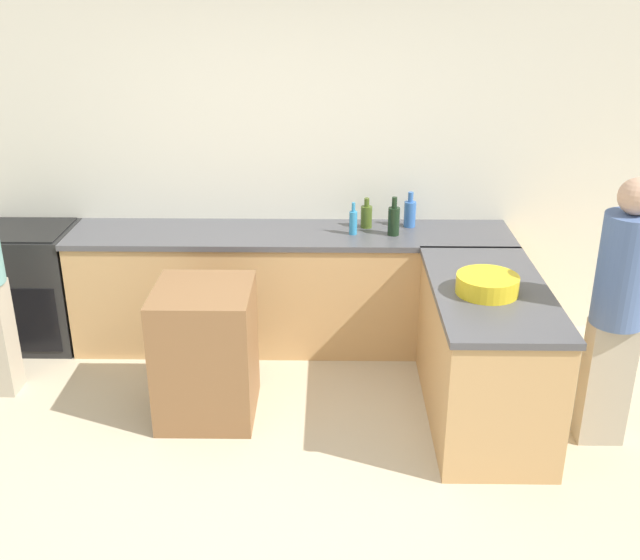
{
  "coord_description": "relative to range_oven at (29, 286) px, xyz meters",
  "views": [
    {
      "loc": [
        0.29,
        -3.14,
        2.65
      ],
      "look_at": [
        0.23,
        0.94,
        0.93
      ],
      "focal_mm": 42.0,
      "sensor_mm": 36.0,
      "label": 1
    }
  ],
  "objects": [
    {
      "name": "ground_plane",
      "position": [
        1.95,
        -1.94,
        -0.45
      ],
      "size": [
        14.0,
        14.0,
        0.0
      ],
      "primitive_type": "plane",
      "color": "beige"
    },
    {
      "name": "wall_back",
      "position": [
        1.95,
        0.33,
        0.9
      ],
      "size": [
        8.0,
        0.06,
        2.7
      ],
      "color": "silver",
      "rests_on": "ground_plane"
    },
    {
      "name": "counter_back",
      "position": [
        1.95,
        0.0,
        -0.0
      ],
      "size": [
        3.18,
        0.63,
        0.88
      ],
      "color": "tan",
      "rests_on": "ground_plane"
    },
    {
      "name": "counter_peninsula",
      "position": [
        3.2,
        -0.99,
        -0.0
      ],
      "size": [
        0.69,
        1.42,
        0.88
      ],
      "color": "tan",
      "rests_on": "ground_plane"
    },
    {
      "name": "range_oven",
      "position": [
        0.0,
        0.0,
        0.0
      ],
      "size": [
        0.72,
        0.6,
        0.9
      ],
      "color": "black",
      "rests_on": "ground_plane"
    },
    {
      "name": "island_table",
      "position": [
        1.47,
        -0.97,
        -0.02
      ],
      "size": [
        0.59,
        0.62,
        0.86
      ],
      "color": "brown",
      "rests_on": "ground_plane"
    },
    {
      "name": "mixing_bowl",
      "position": [
        3.15,
        -1.07,
        0.49
      ],
      "size": [
        0.36,
        0.36,
        0.11
      ],
      "color": "yellow",
      "rests_on": "counter_peninsula"
    },
    {
      "name": "wine_bottle_dark",
      "position": [
        2.69,
        -0.05,
        0.55
      ],
      "size": [
        0.08,
        0.08,
        0.28
      ],
      "color": "black",
      "rests_on": "counter_back"
    },
    {
      "name": "water_bottle_blue",
      "position": [
        2.82,
        0.14,
        0.54
      ],
      "size": [
        0.09,
        0.09,
        0.26
      ],
      "color": "#386BB7",
      "rests_on": "counter_back"
    },
    {
      "name": "dish_soap_bottle",
      "position": [
        2.4,
        -0.04,
        0.53
      ],
      "size": [
        0.06,
        0.06,
        0.23
      ],
      "color": "#338CBF",
      "rests_on": "counter_back"
    },
    {
      "name": "olive_oil_bottle",
      "position": [
        2.5,
        0.11,
        0.53
      ],
      "size": [
        0.08,
        0.08,
        0.22
      ],
      "color": "#475B1E",
      "rests_on": "counter_back"
    },
    {
      "name": "person_at_peninsula",
      "position": [
        3.86,
        -1.24,
        0.44
      ],
      "size": [
        0.3,
        0.3,
        1.62
      ],
      "color": "#ADA38E",
      "rests_on": "ground_plane"
    }
  ]
}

